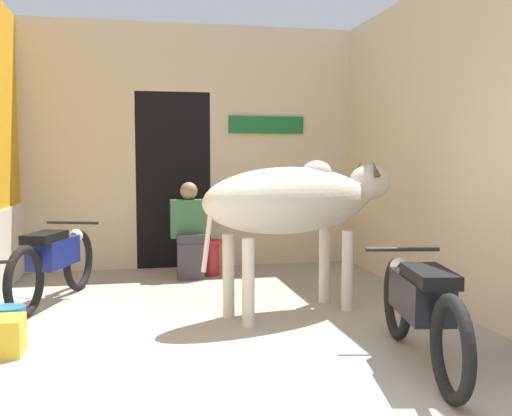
% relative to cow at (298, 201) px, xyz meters
% --- Properties ---
extents(wall_back_with_doorway, '(4.41, 0.93, 3.24)m').
position_rel_cow_xyz_m(wall_back_with_doorway, '(-0.83, 2.88, 0.38)').
color(wall_back_with_doorway, beige).
rests_on(wall_back_with_doorway, ground_plane).
extents(wall_right_with_door, '(0.22, 5.37, 3.24)m').
position_rel_cow_xyz_m(wall_right_with_door, '(1.56, -0.13, 0.54)').
color(wall_right_with_door, beige).
rests_on(wall_right_with_door, ground_plane).
extents(cow, '(2.16, 1.22, 1.45)m').
position_rel_cow_xyz_m(cow, '(0.00, 0.00, 0.00)').
color(cow, beige).
rests_on(cow, ground_plane).
extents(motorcycle_near, '(0.59, 1.93, 0.77)m').
position_rel_cow_xyz_m(motorcycle_near, '(0.46, -1.60, -0.63)').
color(motorcycle_near, black).
rests_on(motorcycle_near, ground_plane).
extents(motorcycle_far, '(0.76, 1.81, 0.79)m').
position_rel_cow_xyz_m(motorcycle_far, '(-2.32, 0.85, -0.62)').
color(motorcycle_far, black).
rests_on(motorcycle_far, ground_plane).
extents(shopkeeper_seated, '(0.46, 0.34, 1.18)m').
position_rel_cow_xyz_m(shopkeeper_seated, '(-0.85, 1.87, -0.45)').
color(shopkeeper_seated, '#3D3842').
rests_on(shopkeeper_seated, ground_plane).
extents(plastic_stool, '(0.30, 0.30, 0.45)m').
position_rel_cow_xyz_m(plastic_stool, '(-0.57, 1.97, -0.83)').
color(plastic_stool, red).
rests_on(plastic_stool, ground_plane).
extents(bucket, '(0.26, 0.26, 0.26)m').
position_rel_cow_xyz_m(bucket, '(-2.54, -0.31, -0.94)').
color(bucket, '#23669E').
rests_on(bucket, ground_plane).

